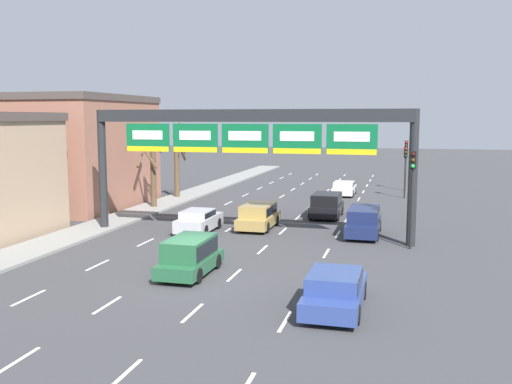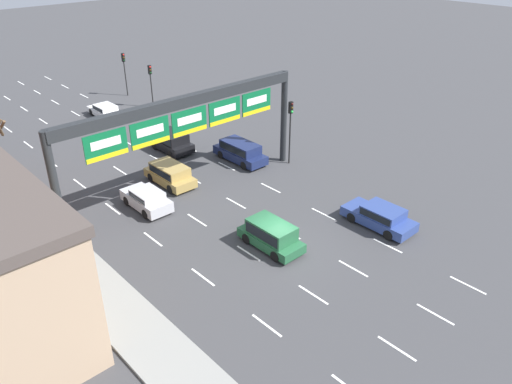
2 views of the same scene
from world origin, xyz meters
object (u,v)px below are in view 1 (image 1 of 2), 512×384
(suv_black, at_px, (327,204))
(suv_green, at_px, (190,254))
(traffic_light_near_gantry, at_px, (412,180))
(traffic_light_far_end, at_px, (405,162))
(sign_gantry, at_px, (246,134))
(tree_bare_closest, at_px, (153,167))
(suv_gold, at_px, (258,215))
(traffic_light_mid_block, at_px, (406,155))
(tree_bare_second, at_px, (178,163))
(suv_navy, at_px, (364,220))
(car_blue, at_px, (335,289))
(car_silver, at_px, (199,220))
(car_white, at_px, (344,188))

(suv_black, relative_size, suv_green, 0.98)
(traffic_light_near_gantry, xyz_separation_m, traffic_light_far_end, (-0.39, 19.42, -0.48))
(sign_gantry, xyz_separation_m, traffic_light_far_end, (8.63, 18.71, -2.72))
(tree_bare_closest, bearing_deg, suv_green, -60.41)
(suv_gold, height_order, traffic_light_far_end, traffic_light_far_end)
(traffic_light_mid_block, distance_m, tree_bare_second, 21.22)
(suv_gold, bearing_deg, tree_bare_closest, 149.84)
(suv_green, bearing_deg, suv_navy, 57.51)
(suv_navy, xyz_separation_m, car_blue, (-0.03, -13.41, -0.15))
(sign_gantry, relative_size, suv_green, 4.57)
(suv_green, bearing_deg, tree_bare_second, 113.76)
(traffic_light_mid_block, distance_m, tree_bare_closest, 24.13)
(suv_green, relative_size, car_blue, 0.88)
(suv_black, distance_m, traffic_light_near_gantry, 10.38)
(sign_gantry, bearing_deg, car_silver, 167.66)
(sign_gantry, height_order, suv_black, sign_gantry)
(car_white, distance_m, tree_bare_closest, 17.26)
(car_silver, xyz_separation_m, traffic_light_near_gantry, (12.18, -1.40, 2.87))
(sign_gantry, height_order, traffic_light_far_end, sign_gantry)
(tree_bare_closest, distance_m, tree_bare_second, 5.51)
(car_white, height_order, tree_bare_closest, tree_bare_closest)
(suv_green, bearing_deg, car_silver, 108.25)
(suv_navy, bearing_deg, car_blue, -90.12)
(car_white, bearing_deg, traffic_light_mid_block, 42.72)
(suv_black, bearing_deg, car_blue, -81.32)
(traffic_light_near_gantry, distance_m, traffic_light_far_end, 19.43)
(car_silver, bearing_deg, traffic_light_far_end, 56.80)
(car_silver, bearing_deg, car_blue, -51.13)
(suv_black, height_order, traffic_light_far_end, traffic_light_far_end)
(traffic_light_near_gantry, distance_m, traffic_light_mid_block, 24.75)
(sign_gantry, height_order, tree_bare_closest, sign_gantry)
(sign_gantry, xyz_separation_m, tree_bare_closest, (-9.54, 8.20, -2.74))
(sign_gantry, xyz_separation_m, car_white, (3.48, 19.26, -5.18))
(suv_green, relative_size, suv_gold, 0.95)
(tree_bare_second, bearing_deg, tree_bare_closest, -86.57)
(tree_bare_second, bearing_deg, traffic_light_near_gantry, -37.33)
(traffic_light_mid_block, bearing_deg, traffic_light_near_gantry, -89.15)
(car_blue, height_order, tree_bare_second, tree_bare_second)
(suv_gold, bearing_deg, suv_green, -91.26)
(sign_gantry, relative_size, traffic_light_far_end, 4.27)
(traffic_light_near_gantry, bearing_deg, traffic_light_mid_block, 90.85)
(traffic_light_far_end, height_order, tree_bare_second, tree_bare_second)
(tree_bare_second, bearing_deg, traffic_light_far_end, 15.13)
(car_white, bearing_deg, suv_gold, -101.80)
(suv_gold, xyz_separation_m, tree_bare_closest, (-9.55, 5.55, 2.25))
(sign_gantry, distance_m, suv_green, 9.57)
(car_blue, xyz_separation_m, traffic_light_far_end, (2.23, 29.87, 2.37))
(traffic_light_near_gantry, height_order, traffic_light_far_end, traffic_light_near_gantry)
(suv_navy, distance_m, traffic_light_mid_block, 22.04)
(car_silver, bearing_deg, suv_gold, 31.71)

